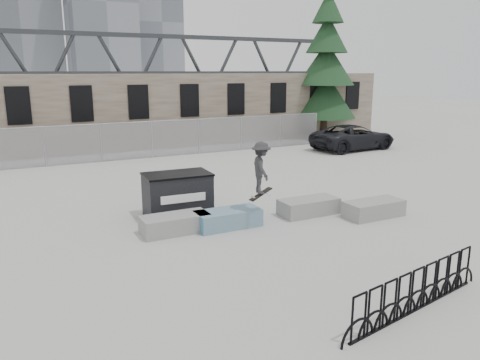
% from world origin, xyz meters
% --- Properties ---
extents(ground, '(120.00, 120.00, 0.00)m').
position_xyz_m(ground, '(0.00, 0.00, 0.00)').
color(ground, '#A9A9A4').
rests_on(ground, ground).
extents(stone_wall, '(36.00, 2.58, 4.50)m').
position_xyz_m(stone_wall, '(0.00, 16.24, 2.26)').
color(stone_wall, '#695B4D').
rests_on(stone_wall, ground).
extents(chainlink_fence, '(22.06, 0.06, 2.02)m').
position_xyz_m(chainlink_fence, '(-0.00, 12.50, 1.04)').
color(chainlink_fence, gray).
rests_on(chainlink_fence, ground).
extents(planter_far_left, '(2.00, 0.90, 0.54)m').
position_xyz_m(planter_far_left, '(-3.00, 0.23, 0.29)').
color(planter_far_left, gray).
rests_on(planter_far_left, ground).
extents(planter_center_left, '(2.00, 0.90, 0.54)m').
position_xyz_m(planter_center_left, '(-1.39, -0.03, 0.29)').
color(planter_center_left, teal).
rests_on(planter_center_left, ground).
extents(planter_center_right, '(2.00, 0.90, 0.54)m').
position_xyz_m(planter_center_right, '(1.58, -0.09, 0.29)').
color(planter_center_right, gray).
rests_on(planter_center_right, ground).
extents(planter_offset, '(2.00, 0.90, 0.54)m').
position_xyz_m(planter_offset, '(3.35, -1.27, 0.29)').
color(planter_offset, gray).
rests_on(planter_offset, ground).
extents(dumpster, '(2.22, 1.42, 1.42)m').
position_xyz_m(dumpster, '(-2.34, 1.83, 0.72)').
color(dumpster, black).
rests_on(dumpster, ground).
extents(bike_rack, '(4.43, 0.84, 0.90)m').
position_xyz_m(bike_rack, '(-0.26, -6.40, 0.44)').
color(bike_rack, black).
rests_on(bike_rack, ground).
extents(spruce_tree, '(4.44, 4.44, 11.50)m').
position_xyz_m(spruce_tree, '(13.46, 14.93, 4.89)').
color(spruce_tree, '#38281E').
rests_on(spruce_tree, ground).
extents(truss_bridge, '(70.00, 3.00, 9.80)m').
position_xyz_m(truss_bridge, '(10.00, 55.00, 4.13)').
color(truss_bridge, '#2D3033').
rests_on(truss_bridge, ground).
extents(suv, '(5.57, 2.83, 1.51)m').
position_xyz_m(suv, '(11.73, 9.65, 0.75)').
color(suv, black).
rests_on(suv, ground).
extents(skateboarder, '(0.81, 1.13, 1.76)m').
position_xyz_m(skateboarder, '(-0.50, -0.50, 1.86)').
color(skateboarder, '#2B2B2E').
rests_on(skateboarder, ground).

